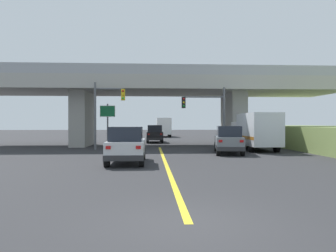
# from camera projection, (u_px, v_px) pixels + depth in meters

# --- Properties ---
(ground) EXTENTS (160.00, 160.00, 0.00)m
(ground) POSITION_uv_depth(u_px,v_px,m) (159.00, 146.00, 31.49)
(ground) COLOR #2B2B2D
(overpass_bridge) EXTENTS (35.55, 8.22, 7.39)m
(overpass_bridge) POSITION_uv_depth(u_px,v_px,m) (159.00, 92.00, 31.45)
(overpass_bridge) COLOR #A8A59E
(overpass_bridge) RESTS_ON ground
(lane_divider_stripe) EXTENTS (0.20, 22.22, 0.01)m
(lane_divider_stripe) POSITION_uv_depth(u_px,v_px,m) (165.00, 162.00, 17.94)
(lane_divider_stripe) COLOR yellow
(lane_divider_stripe) RESTS_ON ground
(suv_lead) EXTENTS (2.00, 4.51, 2.02)m
(suv_lead) POSITION_uv_depth(u_px,v_px,m) (127.00, 145.00, 17.46)
(suv_lead) COLOR silver
(suv_lead) RESTS_ON ground
(suv_crossing) EXTENTS (2.60, 4.92, 2.02)m
(suv_crossing) POSITION_uv_depth(u_px,v_px,m) (228.00, 140.00, 23.08)
(suv_crossing) COLOR slate
(suv_crossing) RESTS_ON ground
(box_truck) EXTENTS (2.33, 6.75, 3.02)m
(box_truck) POSITION_uv_depth(u_px,v_px,m) (256.00, 131.00, 26.09)
(box_truck) COLOR silver
(box_truck) RESTS_ON ground
(sedan_oncoming) EXTENTS (1.89, 4.85, 2.02)m
(sedan_oncoming) POSITION_uv_depth(u_px,v_px,m) (155.00, 134.00, 36.90)
(sedan_oncoming) COLOR black
(sedan_oncoming) RESTS_ON ground
(traffic_signal_nearside) EXTENTS (3.74, 0.36, 5.31)m
(traffic_signal_nearside) POSITION_uv_depth(u_px,v_px,m) (209.00, 110.00, 26.95)
(traffic_signal_nearside) COLOR #56595E
(traffic_signal_nearside) RESTS_ON ground
(traffic_signal_farside) EXTENTS (2.58, 0.36, 5.66)m
(traffic_signal_farside) POSITION_uv_depth(u_px,v_px,m) (105.00, 107.00, 26.50)
(traffic_signal_farside) COLOR #56595E
(traffic_signal_farside) RESTS_ON ground
(highway_sign) EXTENTS (1.39, 0.17, 4.01)m
(highway_sign) POSITION_uv_depth(u_px,v_px,m) (108.00, 116.00, 28.94)
(highway_sign) COLOR #56595E
(highway_sign) RESTS_ON ground
(semi_truck_distant) EXTENTS (2.33, 6.58, 3.10)m
(semi_truck_distant) POSITION_uv_depth(u_px,v_px,m) (164.00, 127.00, 52.53)
(semi_truck_distant) COLOR red
(semi_truck_distant) RESTS_ON ground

